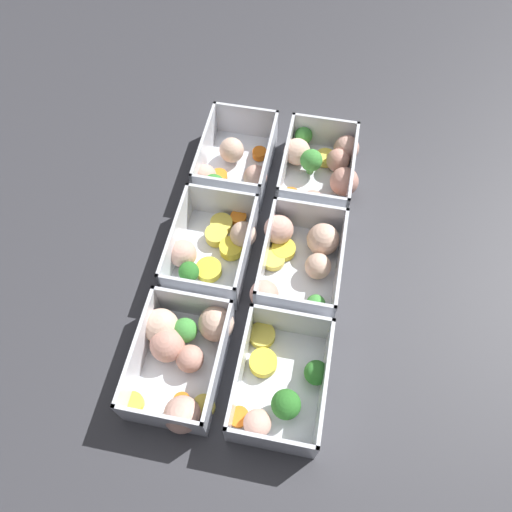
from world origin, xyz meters
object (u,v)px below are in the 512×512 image
object	(u,v)px
container_far_left	(182,354)
container_far_right	(232,165)
container_near_center	(299,259)
container_far_center	(212,247)
container_near_right	(322,167)
container_near_left	(280,385)

from	to	relation	value
container_far_left	container_far_right	distance (m)	0.34
container_near_center	container_far_right	world-z (taller)	same
container_near_center	container_far_center	xyz separation A→B (m)	(-0.00, 0.13, -0.00)
container_near_right	container_far_left	xyz separation A→B (m)	(-0.37, 0.15, 0.00)
container_near_right	container_near_center	bearing A→B (deg)	176.44
container_far_center	container_far_right	size ratio (longest dim) A/B	1.01
container_near_right	container_far_center	xyz separation A→B (m)	(-0.19, 0.15, -0.00)
container_far_left	container_far_center	world-z (taller)	same
container_far_right	container_near_center	bearing A→B (deg)	-139.50
container_near_left	container_far_right	bearing A→B (deg)	21.84
container_near_center	container_far_left	world-z (taller)	same
container_far_left	container_near_center	bearing A→B (deg)	-36.66
container_near_right	container_far_center	bearing A→B (deg)	142.42
container_near_left	container_near_right	size ratio (longest dim) A/B	0.97
container_near_left	container_near_center	world-z (taller)	same
container_near_right	container_far_left	size ratio (longest dim) A/B	0.88
container_far_center	container_far_left	bearing A→B (deg)	-179.83
container_near_left	container_far_center	distance (m)	0.24
container_near_center	container_far_left	xyz separation A→B (m)	(-0.18, 0.13, 0.00)
container_far_right	container_near_left	bearing A→B (deg)	-158.16
container_near_center	container_far_left	bearing A→B (deg)	143.34
container_near_right	container_far_right	world-z (taller)	same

